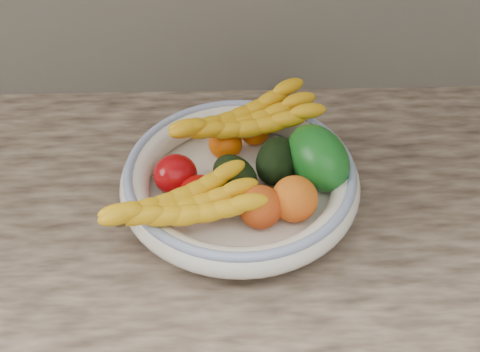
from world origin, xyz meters
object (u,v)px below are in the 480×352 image
green_mango (318,158)px  banana_bunch_back (244,124)px  banana_bunch_front (182,209)px  fruit_bowl (240,181)px

green_mango → banana_bunch_back: 0.14m
green_mango → banana_bunch_front: 0.25m
fruit_bowl → banana_bunch_front: bearing=-133.9°
fruit_bowl → green_mango: green_mango is taller
banana_bunch_back → banana_bunch_front: size_ratio=1.07×
green_mango → banana_bunch_front: (-0.22, -0.12, 0.01)m
fruit_bowl → banana_bunch_back: 0.11m
green_mango → banana_bunch_front: size_ratio=0.52×
fruit_bowl → banana_bunch_back: bearing=84.3°
banana_bunch_back → green_mango: bearing=-54.0°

